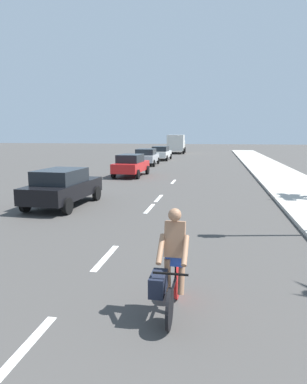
{
  "coord_description": "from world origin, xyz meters",
  "views": [
    {
      "loc": [
        2.61,
        0.36,
        3.03
      ],
      "look_at": [
        0.59,
        11.43,
        1.1
      ],
      "focal_mm": 32.04,
      "sensor_mm": 36.0,
      "label": 1
    }
  ],
  "objects_px": {
    "parked_car_black": "(63,186)",
    "parked_car_white": "(161,153)",
    "parked_car_silver": "(146,156)",
    "cyclist": "(171,267)",
    "parked_car_red": "(131,165)",
    "delivery_truck": "(176,143)"
  },
  "relations": [
    {
      "from": "cyclist",
      "to": "parked_car_silver",
      "type": "xyz_separation_m",
      "value": [
        -5.92,
        26.96,
        0.01
      ]
    },
    {
      "from": "parked_car_silver",
      "to": "parked_car_white",
      "type": "distance_m",
      "value": 6.62
    },
    {
      "from": "cyclist",
      "to": "parked_car_white",
      "type": "relative_size",
      "value": 0.41
    },
    {
      "from": "parked_car_white",
      "to": "delivery_truck",
      "type": "bearing_deg",
      "value": 90.15
    },
    {
      "from": "cyclist",
      "to": "parked_car_silver",
      "type": "height_order",
      "value": "cyclist"
    },
    {
      "from": "parked_car_red",
      "to": "parked_car_silver",
      "type": "height_order",
      "value": "same"
    },
    {
      "from": "parked_car_red",
      "to": "parked_car_white",
      "type": "relative_size",
      "value": 0.94
    },
    {
      "from": "parked_car_silver",
      "to": "delivery_truck",
      "type": "xyz_separation_m",
      "value": [
        0.55,
        20.29,
        0.66
      ]
    },
    {
      "from": "parked_car_black",
      "to": "delivery_truck",
      "type": "relative_size",
      "value": 0.68
    },
    {
      "from": "delivery_truck",
      "to": "parked_car_black",
      "type": "bearing_deg",
      "value": -92.9
    },
    {
      "from": "parked_car_red",
      "to": "delivery_truck",
      "type": "relative_size",
      "value": 0.65
    },
    {
      "from": "cyclist",
      "to": "parked_car_silver",
      "type": "bearing_deg",
      "value": -77.36
    },
    {
      "from": "parked_car_black",
      "to": "parked_car_red",
      "type": "bearing_deg",
      "value": 90.69
    },
    {
      "from": "cyclist",
      "to": "parked_car_black",
      "type": "bearing_deg",
      "value": -54.26
    },
    {
      "from": "parked_car_red",
      "to": "parked_car_silver",
      "type": "relative_size",
      "value": 0.91
    },
    {
      "from": "parked_car_black",
      "to": "parked_car_white",
      "type": "height_order",
      "value": "same"
    },
    {
      "from": "parked_car_white",
      "to": "delivery_truck",
      "type": "height_order",
      "value": "delivery_truck"
    },
    {
      "from": "cyclist",
      "to": "parked_car_white",
      "type": "xyz_separation_m",
      "value": [
        -5.56,
        33.57,
        0.01
      ]
    },
    {
      "from": "parked_car_silver",
      "to": "parked_car_white",
      "type": "xyz_separation_m",
      "value": [
        0.36,
        6.61,
        -0.0
      ]
    },
    {
      "from": "parked_car_silver",
      "to": "parked_car_black",
      "type": "bearing_deg",
      "value": -90.89
    },
    {
      "from": "parked_car_black",
      "to": "delivery_truck",
      "type": "bearing_deg",
      "value": 92.26
    },
    {
      "from": "cyclist",
      "to": "parked_car_white",
      "type": "distance_m",
      "value": 34.03
    }
  ]
}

